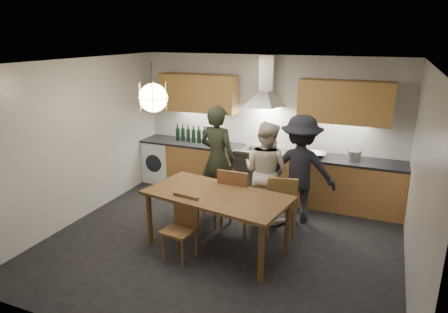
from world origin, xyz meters
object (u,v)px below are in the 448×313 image
at_px(chair_front, 182,223).
at_px(person_right, 300,169).
at_px(person_mid, 266,171).
at_px(mixing_bowl, 317,155).
at_px(wine_bottles, 196,134).
at_px(person_left, 218,159).
at_px(stock_pot, 354,156).
at_px(dining_table, 217,200).
at_px(chair_back_left, 208,198).

height_order(chair_front, person_right, person_right).
xyz_separation_m(person_mid, mixing_bowl, (0.66, 0.88, 0.11)).
bearing_deg(chair_front, person_mid, 74.17).
bearing_deg(chair_front, wine_bottles, 119.72).
xyz_separation_m(person_left, stock_pot, (2.14, 0.88, 0.06)).
relative_size(person_left, person_mid, 1.11).
xyz_separation_m(person_left, mixing_bowl, (1.53, 0.83, 0.02)).
bearing_deg(mixing_bowl, person_left, -151.49).
relative_size(dining_table, stock_pot, 9.36).
bearing_deg(stock_pot, person_right, -133.65).
relative_size(person_right, mixing_bowl, 5.57).
distance_m(chair_front, wine_bottles, 2.78).
xyz_separation_m(chair_back_left, person_right, (1.28, 0.78, 0.40)).
distance_m(chair_front, person_left, 1.70).
xyz_separation_m(person_right, mixing_bowl, (0.14, 0.73, 0.06)).
height_order(chair_front, mixing_bowl, mixing_bowl).
height_order(chair_front, stock_pot, stock_pot).
xyz_separation_m(chair_back_left, person_mid, (0.75, 0.63, 0.34)).
bearing_deg(person_left, chair_front, 106.83).
relative_size(chair_front, wine_bottles, 0.97).
relative_size(chair_back_left, person_right, 0.47).
relative_size(person_right, stock_pot, 7.80).
distance_m(dining_table, stock_pot, 2.69).
xyz_separation_m(person_left, wine_bottles, (-0.84, 0.88, 0.15)).
relative_size(mixing_bowl, stock_pot, 1.40).
height_order(chair_back_left, stock_pot, stock_pot).
bearing_deg(chair_front, mixing_bowl, 68.88).
height_order(person_left, wine_bottles, person_left).
xyz_separation_m(person_mid, stock_pot, (1.27, 0.93, 0.15)).
bearing_deg(mixing_bowl, dining_table, -115.73).
height_order(chair_front, person_mid, person_mid).
height_order(stock_pot, wine_bottles, wine_bottles).
height_order(dining_table, chair_back_left, same).
relative_size(person_right, wine_bottles, 1.95).
distance_m(person_mid, stock_pot, 1.59).
bearing_deg(chair_back_left, wine_bottles, -60.71).
relative_size(dining_table, mixing_bowl, 6.69).
bearing_deg(person_left, dining_table, 123.33).
height_order(chair_back_left, person_left, person_left).
height_order(dining_table, person_right, person_right).
height_order(mixing_bowl, wine_bottles, wine_bottles).
bearing_deg(person_mid, stock_pot, -127.85).
bearing_deg(wine_bottles, stock_pot, 0.04).
relative_size(dining_table, wine_bottles, 2.34).
xyz_separation_m(person_right, stock_pot, (0.75, 0.78, 0.10)).
relative_size(chair_back_left, mixing_bowl, 2.65).
bearing_deg(chair_back_left, mixing_bowl, -135.26).
height_order(chair_back_left, chair_front, chair_front).
distance_m(dining_table, wine_bottles, 2.56).
xyz_separation_m(chair_back_left, stock_pot, (2.02, 1.57, 0.50)).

